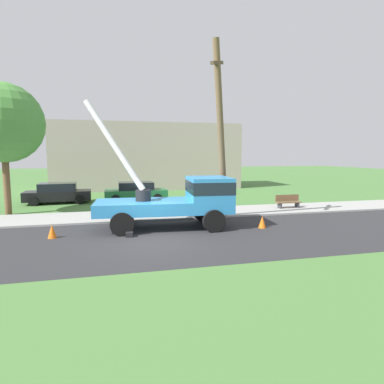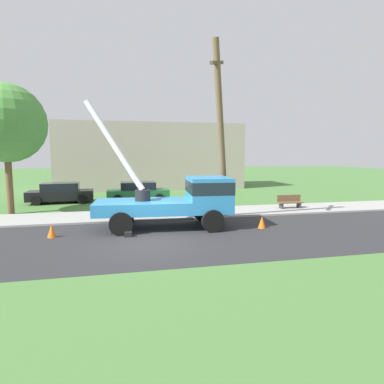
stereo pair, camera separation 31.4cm
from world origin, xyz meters
name	(u,v)px [view 1 (the left image)]	position (x,y,z in m)	size (l,w,h in m)	color
ground_plane	(134,200)	(0.00, 12.00, 0.00)	(120.00, 120.00, 0.00)	#477538
road_asphalt	(153,239)	(0.00, 0.00, 0.00)	(80.00, 7.18, 0.01)	#2B2B2D
sidewalk_strip	(142,215)	(0.00, 5.21, 0.05)	(80.00, 3.24, 0.10)	#9E9E99
utility_truck	(182,198)	(1.59, 1.94, 1.41)	(6.74, 3.23, 5.98)	#2D84C6
leaning_utility_pole	(221,132)	(3.81, 2.93, 4.52)	(1.85, 2.66, 8.80)	brown
traffic_cone_ahead	(262,222)	(5.20, 0.88, 0.28)	(0.36, 0.36, 0.56)	orange
traffic_cone_behind	(52,231)	(-4.00, 1.24, 0.28)	(0.36, 0.36, 0.56)	orange
traffic_cone_curbside	(221,215)	(3.94, 3.07, 0.28)	(0.36, 0.36, 0.56)	orange
parked_sedan_black	(58,193)	(-5.26, 11.40, 0.71)	(4.48, 2.16, 1.42)	black
parked_sedan_green	(136,192)	(0.11, 10.94, 0.71)	(4.40, 2.02, 1.42)	#1E6638
park_bench	(288,202)	(9.07, 5.27, 0.46)	(1.60, 0.45, 0.90)	brown
roadside_tree_near	(3,123)	(-7.32, 7.38, 5.13)	(4.39, 4.39, 7.34)	brown
lowrise_building_backdrop	(147,156)	(2.01, 20.62, 3.20)	(18.00, 6.00, 6.40)	#A5998C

